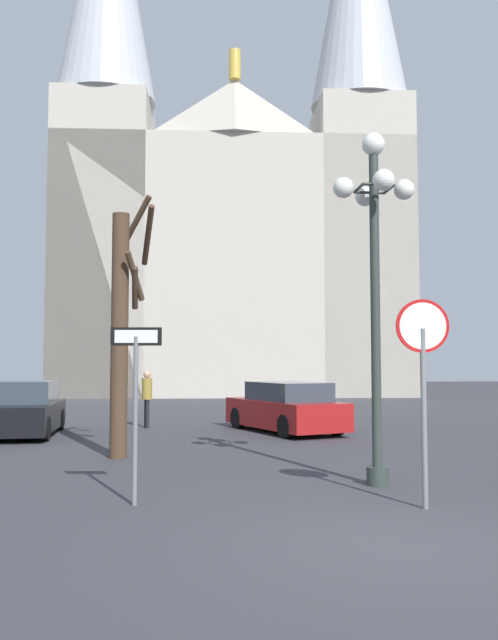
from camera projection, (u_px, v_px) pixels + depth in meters
The scene contains 9 objects.
ground_plane at pixel (397, 548), 7.11m from camera, with size 120.00×120.00×0.00m, color #38383D.
cathedral at pixel (233, 216), 42.61m from camera, with size 22.19×14.24×35.90m.
stop_sign at pixel (423, 362), 9.16m from camera, with size 0.75×0.11×2.91m.
one_way_arrow_sign at pixel (136, 390), 9.34m from camera, with size 0.73×0.12×2.52m.
street_lamp at pixel (375, 252), 10.99m from camera, with size 1.41×1.41×5.92m.
bare_tree at pixel (122, 326), 14.02m from camera, with size 0.93×1.26×5.68m.
parked_car_near_black at pixel (22, 410), 18.11m from camera, with size 2.06×4.21×1.51m.
parked_car_far_red at pixel (286, 408), 19.03m from camera, with size 3.20×4.74×1.45m.
pedestrian_walking at pixel (147, 393), 20.30m from camera, with size 0.32×0.32×1.77m.
Camera 1 is at (-2.39, -7.04, 2.02)m, focal length 36.70 mm.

